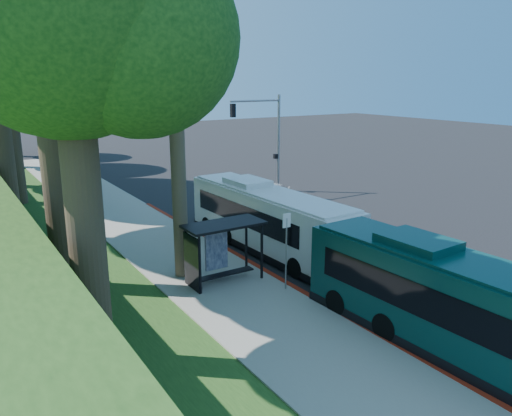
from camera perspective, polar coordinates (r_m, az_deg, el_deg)
ground at (r=26.67m, az=6.47°, el=-3.19°), size 140.00×140.00×0.00m
sidewalk at (r=22.97m, az=-7.91°, el=-6.05°), size 4.50×70.00×0.12m
red_curb at (r=20.80m, az=2.66°, el=-8.15°), size 0.25×30.00×0.13m
grass_verge at (r=26.09m, az=-24.16°, el=-4.76°), size 8.00×70.00×0.06m
bus_shelter at (r=19.98m, az=-4.48°, el=-3.82°), size 3.20×1.51×2.55m
stop_sign_pole at (r=19.11m, az=3.48°, el=-3.79°), size 0.35×0.06×3.17m
traffic_signal_pole at (r=35.88m, az=1.26°, el=8.71°), size 4.10×0.30×7.00m
tree_2 at (r=35.92m, az=-27.07°, el=16.87°), size 8.82×8.40×15.12m
tree_6 at (r=14.06m, az=-20.46°, el=20.27°), size 7.56×7.20×13.74m
white_bus at (r=23.93m, az=1.25°, el=-1.22°), size 2.62×10.91×3.23m
teal_bus at (r=16.10m, az=22.47°, el=-10.38°), size 2.75×11.13×3.29m
pickup at (r=31.67m, az=2.08°, el=1.25°), size 4.37×6.26×1.59m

